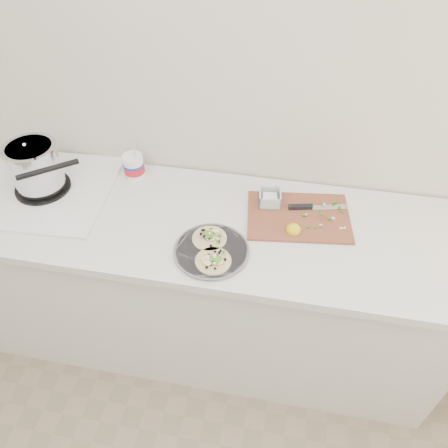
% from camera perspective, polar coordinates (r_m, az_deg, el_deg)
% --- Properties ---
extents(counter, '(2.44, 0.66, 0.90)m').
position_cam_1_polar(counter, '(2.15, -5.53, -7.48)').
color(counter, silver).
rests_on(counter, ground).
extents(stove, '(0.61, 0.57, 0.28)m').
position_cam_1_polar(stove, '(2.03, -23.08, 5.99)').
color(stove, silver).
rests_on(stove, counter).
extents(taco_plate, '(0.29, 0.29, 0.04)m').
position_cam_1_polar(taco_plate, '(1.65, -1.67, -3.31)').
color(taco_plate, slate).
rests_on(taco_plate, counter).
extents(tub, '(0.09, 0.09, 0.21)m').
position_cam_1_polar(tub, '(2.01, -11.68, 7.64)').
color(tub, white).
rests_on(tub, counter).
extents(cutboard, '(0.45, 0.34, 0.07)m').
position_cam_1_polar(cutboard, '(1.82, 9.54, 1.43)').
color(cutboard, brown).
rests_on(cutboard, counter).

